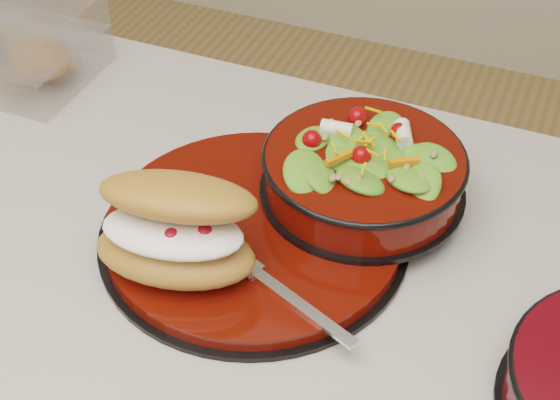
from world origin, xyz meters
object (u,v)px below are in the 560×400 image
at_px(croissant, 176,229).
at_px(dinner_plate, 254,230).
at_px(fork, 284,293).
at_px(pastry_box, 4,41).
at_px(salad_bowl, 364,167).

bearing_deg(croissant, dinner_plate, 51.34).
height_order(fork, pastry_box, pastry_box).
bearing_deg(pastry_box, dinner_plate, -21.22).
height_order(dinner_plate, salad_bowl, salad_bowl).
relative_size(croissant, pastry_box, 0.75).
distance_m(croissant, fork, 0.11).
distance_m(fork, pastry_box, 0.54).
xyz_separation_m(dinner_plate, fork, (0.06, -0.08, 0.01)).
height_order(salad_bowl, pastry_box, salad_bowl).
xyz_separation_m(salad_bowl, croissant, (-0.13, -0.16, 0.01)).
height_order(croissant, fork, croissant).
distance_m(salad_bowl, pastry_box, 0.51).
distance_m(salad_bowl, croissant, 0.21).
height_order(croissant, pastry_box, croissant).
xyz_separation_m(dinner_plate, pastry_box, (-0.42, 0.16, 0.03)).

